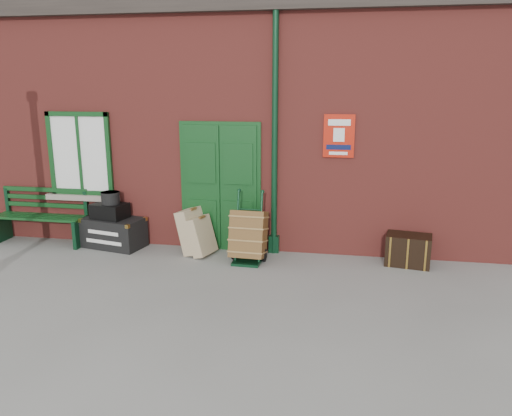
% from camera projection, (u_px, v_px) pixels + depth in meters
% --- Properties ---
extents(ground, '(80.00, 80.00, 0.00)m').
position_uv_depth(ground, '(218.00, 281.00, 7.50)').
color(ground, gray).
rests_on(ground, ground).
extents(station_building, '(10.30, 4.30, 4.36)m').
position_uv_depth(station_building, '(257.00, 119.00, 10.32)').
color(station_building, maroon).
rests_on(station_building, ground).
extents(bench, '(1.69, 0.53, 1.04)m').
position_uv_depth(bench, '(42.00, 215.00, 9.21)').
color(bench, '#113E18').
rests_on(bench, ground).
extents(houdini_trunk, '(1.17, 0.80, 0.53)m').
position_uv_depth(houdini_trunk, '(114.00, 232.00, 9.01)').
color(houdini_trunk, black).
rests_on(houdini_trunk, ground).
extents(strongbox, '(0.66, 0.54, 0.27)m').
position_uv_depth(strongbox, '(110.00, 211.00, 8.92)').
color(strongbox, black).
rests_on(strongbox, houdini_trunk).
extents(hatbox, '(0.38, 0.38, 0.21)m').
position_uv_depth(hatbox, '(110.00, 198.00, 8.86)').
color(hatbox, black).
rests_on(hatbox, strongbox).
extents(suitcase_back, '(0.54, 0.64, 0.80)m').
position_uv_depth(suitcase_back, '(193.00, 231.00, 8.66)').
color(suitcase_back, tan).
rests_on(suitcase_back, ground).
extents(suitcase_front, '(0.50, 0.58, 0.69)m').
position_uv_depth(suitcase_front, '(201.00, 236.00, 8.55)').
color(suitcase_front, tan).
rests_on(suitcase_front, ground).
extents(porter_trolley, '(0.59, 0.63, 1.16)m').
position_uv_depth(porter_trolley, '(248.00, 235.00, 8.22)').
color(porter_trolley, black).
rests_on(porter_trolley, ground).
extents(dark_trunk, '(0.76, 0.56, 0.51)m').
position_uv_depth(dark_trunk, '(408.00, 250.00, 8.11)').
color(dark_trunk, black).
rests_on(dark_trunk, ground).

